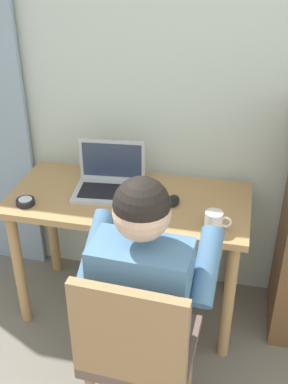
% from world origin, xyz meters
% --- Properties ---
extents(wall_back, '(4.80, 0.05, 2.50)m').
position_xyz_m(wall_back, '(0.00, 2.20, 1.25)').
color(wall_back, silver).
rests_on(wall_back, ground_plane).
extents(desk, '(1.20, 0.56, 0.73)m').
position_xyz_m(desk, '(-0.41, 1.85, 0.61)').
color(desk, tan).
rests_on(desk, ground_plane).
extents(chair, '(0.44, 0.42, 0.89)m').
position_xyz_m(chair, '(-0.20, 1.12, 0.50)').
color(chair, brown).
rests_on(chair, ground_plane).
extents(person_seated, '(0.54, 0.60, 1.21)m').
position_xyz_m(person_seated, '(-0.19, 1.31, 0.69)').
color(person_seated, '#33384C').
rests_on(person_seated, ground_plane).
extents(laptop, '(0.36, 0.28, 0.24)m').
position_xyz_m(laptop, '(-0.53, 1.90, 0.78)').
color(laptop, '#B7BABF').
rests_on(laptop, desk).
extents(computer_mouse, '(0.06, 0.10, 0.03)m').
position_xyz_m(computer_mouse, '(-0.19, 1.84, 0.75)').
color(computer_mouse, black).
rests_on(computer_mouse, desk).
extents(desk_clock, '(0.09, 0.09, 0.03)m').
position_xyz_m(desk_clock, '(-0.88, 1.67, 0.75)').
color(desk_clock, black).
rests_on(desk_clock, desk).
extents(coffee_mug, '(0.12, 0.08, 0.09)m').
position_xyz_m(coffee_mug, '(0.03, 1.65, 0.78)').
color(coffee_mug, silver).
rests_on(coffee_mug, desk).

